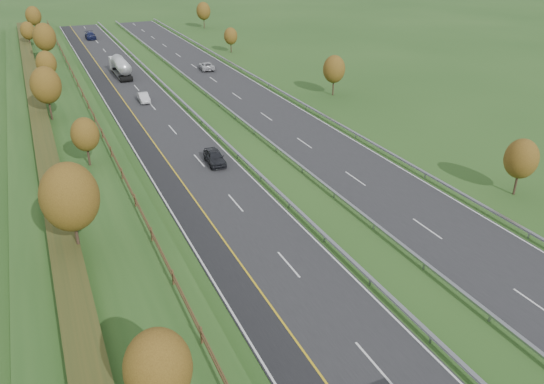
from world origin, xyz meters
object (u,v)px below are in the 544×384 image
at_px(car_dark_near, 215,157).
at_px(car_oncoming, 207,66).
at_px(car_small_far, 90,36).
at_px(road_tanker, 120,66).
at_px(car_silver_mid, 144,97).

distance_m(car_dark_near, car_oncoming, 47.73).
bearing_deg(car_small_far, car_dark_near, -88.26).
height_order(car_dark_near, car_small_far, car_small_far).
bearing_deg(road_tanker, car_small_far, 90.05).
bearing_deg(car_oncoming, car_dark_near, 80.65).
xyz_separation_m(road_tanker, car_dark_near, (2.20, -47.52, -1.01)).
distance_m(road_tanker, car_dark_near, 47.59).
relative_size(car_dark_near, car_silver_mid, 1.12).
height_order(car_dark_near, car_silver_mid, car_dark_near).
xyz_separation_m(road_tanker, car_silver_mid, (0.14, -18.89, -1.12)).
height_order(car_silver_mid, car_oncoming, car_oncoming).
relative_size(car_silver_mid, car_oncoming, 0.79).
relative_size(road_tanker, car_oncoming, 2.09).
xyz_separation_m(car_dark_near, car_small_far, (-2.24, 90.19, 0.02)).
bearing_deg(car_dark_near, car_silver_mid, 98.39).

